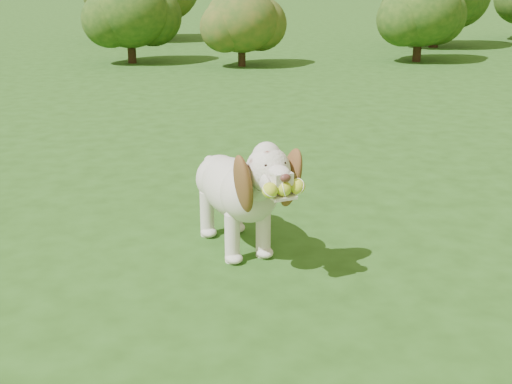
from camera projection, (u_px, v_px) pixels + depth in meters
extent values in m
plane|color=#224714|center=(203.00, 247.00, 3.78)|extent=(80.00, 80.00, 0.00)
ellipsoid|color=silver|center=(233.00, 187.00, 3.70)|extent=(0.45, 0.68, 0.33)
ellipsoid|color=silver|center=(249.00, 193.00, 3.48)|extent=(0.38, 0.38, 0.32)
ellipsoid|color=silver|center=(220.00, 179.00, 3.89)|extent=(0.35, 0.35, 0.29)
cylinder|color=silver|center=(258.00, 185.00, 3.35)|extent=(0.22, 0.29, 0.25)
sphere|color=silver|center=(268.00, 169.00, 3.21)|extent=(0.27, 0.27, 0.23)
sphere|color=silver|center=(267.00, 156.00, 3.20)|extent=(0.18, 0.18, 0.15)
cube|color=silver|center=(279.00, 177.00, 3.10)|extent=(0.12, 0.15, 0.06)
ellipsoid|color=#592D28|center=(286.00, 178.00, 3.03)|extent=(0.06, 0.05, 0.04)
cube|color=silver|center=(280.00, 195.00, 3.11)|extent=(0.15, 0.17, 0.02)
ellipsoid|color=brown|center=(243.00, 184.00, 3.19)|extent=(0.15, 0.23, 0.35)
ellipsoid|color=brown|center=(291.00, 178.00, 3.29)|extent=(0.17, 0.21, 0.35)
cylinder|color=silver|center=(212.00, 167.00, 3.99)|extent=(0.09, 0.17, 0.12)
cylinder|color=silver|center=(232.00, 238.00, 3.55)|extent=(0.10, 0.10, 0.28)
cylinder|color=silver|center=(263.00, 233.00, 3.62)|extent=(0.10, 0.10, 0.28)
cylinder|color=silver|center=(207.00, 214.00, 3.91)|extent=(0.10, 0.10, 0.28)
cylinder|color=silver|center=(236.00, 209.00, 3.98)|extent=(0.10, 0.10, 0.28)
sphere|color=#C6CF32|center=(270.00, 190.00, 3.04)|extent=(0.09, 0.09, 0.08)
sphere|color=#C6CF32|center=(284.00, 188.00, 3.07)|extent=(0.09, 0.09, 0.08)
sphere|color=#C6CF32|center=(297.00, 186.00, 3.10)|extent=(0.09, 0.09, 0.08)
cylinder|color=#382314|center=(242.00, 54.00, 11.07)|extent=(0.13, 0.13, 0.42)
ellipsoid|color=#1C3E13|center=(242.00, 21.00, 10.89)|extent=(1.26, 1.26, 1.07)
cylinder|color=#382314|center=(132.00, 50.00, 11.46)|extent=(0.15, 0.15, 0.48)
ellipsoid|color=#1C3E13|center=(129.00, 13.00, 11.25)|extent=(1.44, 1.44, 1.22)
cylinder|color=#382314|center=(140.00, 24.00, 15.30)|extent=(0.24, 0.24, 0.76)
cylinder|color=#382314|center=(417.00, 48.00, 11.64)|extent=(0.15, 0.15, 0.48)
ellipsoid|color=#1C3E13|center=(420.00, 11.00, 11.44)|extent=(1.45, 1.45, 1.23)
cylinder|color=#382314|center=(434.00, 32.00, 13.90)|extent=(0.21, 0.21, 0.66)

